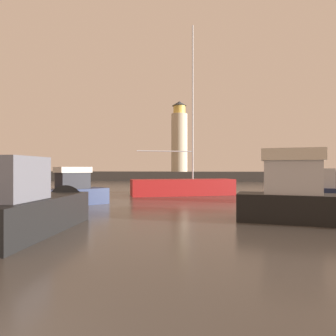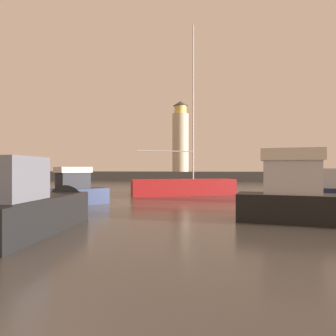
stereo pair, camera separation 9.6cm
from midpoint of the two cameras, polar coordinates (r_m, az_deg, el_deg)
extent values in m
plane|color=#4C4742|center=(29.64, 1.62, -4.56)|extent=(220.00, 220.00, 0.00)
cube|color=#423F3D|center=(56.89, 4.76, -1.55)|extent=(74.14, 5.28, 1.70)
cylinder|color=beige|center=(57.26, 2.41, 4.78)|extent=(3.06, 3.06, 10.92)
cylinder|color=#F2CC59|center=(58.12, 2.41, 10.91)|extent=(2.29, 2.29, 1.53)
cone|color=#33383D|center=(58.36, 2.41, 12.06)|extent=(2.75, 2.75, 0.87)
cube|color=black|center=(14.21, 25.19, -6.99)|extent=(6.10, 2.86, 1.21)
cube|color=silver|center=(14.06, 22.47, -1.62)|extent=(2.50, 1.84, 1.45)
cube|color=silver|center=(14.06, 22.47, 2.36)|extent=(2.75, 2.02, 0.51)
cube|color=#1E284C|center=(22.33, 27.97, -4.67)|extent=(5.75, 3.03, 1.06)
cube|color=silver|center=(22.23, 26.93, -1.70)|extent=(1.96, 1.51, 1.26)
cube|color=#1E284C|center=(20.05, -18.14, -5.22)|extent=(4.57, 4.80, 1.04)
cone|color=#1E284C|center=(19.17, -26.12, -5.30)|extent=(2.45, 2.44, 1.79)
cube|color=#232328|center=(20.09, -17.40, -2.28)|extent=(2.20, 2.24, 1.02)
cube|color=silver|center=(20.08, -17.40, -0.32)|extent=(2.42, 2.47, 0.36)
cone|color=#1E284C|center=(26.75, -24.29, -3.72)|extent=(2.79, 2.75, 2.08)
cube|color=black|center=(11.98, -24.00, -8.17)|extent=(2.03, 6.03, 1.26)
cone|color=black|center=(15.03, -17.35, -6.28)|extent=(1.81, 1.70, 1.75)
cube|color=#595960|center=(11.04, -26.54, -1.78)|extent=(1.25, 2.26, 1.45)
cube|color=#B21E1E|center=(26.15, 3.02, -3.64)|extent=(9.13, 5.13, 1.38)
cylinder|color=#B7B7BC|center=(26.97, 4.89, 12.29)|extent=(0.12, 0.12, 13.42)
cylinder|color=#B7B7BC|center=(25.79, -0.33, 3.21)|extent=(4.63, 1.75, 0.09)
camera|label=1|loc=(0.05, -89.85, 0.00)|focal=32.25mm
camera|label=2|loc=(0.05, 90.15, 0.00)|focal=32.25mm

